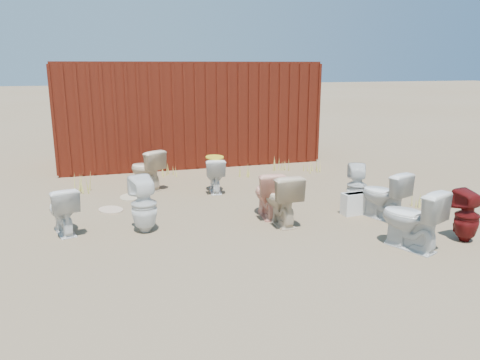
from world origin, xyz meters
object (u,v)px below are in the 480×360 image
object	(u,v)px
toilet_back_beige_left	(146,169)
shipping_container	(187,112)
toilet_back_yellowlid	(215,175)
toilet_back_e	(357,186)
toilet_front_a	(63,210)
toilet_front_maroon	(467,216)
toilet_back_beige_right	(281,199)
toilet_back_a	(144,204)
toilet_front_pink	(268,194)
loose_tank	(357,203)
toilet_front_e	(384,195)
toilet_front_c	(411,219)

from	to	relation	value
toilet_back_beige_left	shipping_container	bearing A→B (deg)	-147.18
toilet_back_yellowlid	toilet_back_e	distance (m)	2.61
toilet_back_yellowlid	toilet_front_a	bearing A→B (deg)	39.48
shipping_container	toilet_front_a	distance (m)	5.53
toilet_front_maroon	toilet_back_beige_right	size ratio (longest dim) A/B	0.91
toilet_front_a	toilet_front_maroon	xyz separation A→B (m)	(5.25, -1.90, 0.01)
toilet_back_beige_left	toilet_front_maroon	bearing A→B (deg)	102.82
toilet_back_a	toilet_front_maroon	bearing A→B (deg)	145.23
toilet_back_beige_right	toilet_back_yellowlid	distance (m)	2.11
toilet_back_beige_right	toilet_front_pink	bearing A→B (deg)	-82.87
toilet_back_yellowlid	toilet_back_e	world-z (taller)	toilet_back_e
toilet_back_beige_left	loose_tank	distance (m)	4.00
toilet_front_a	toilet_front_pink	bearing A→B (deg)	162.88
toilet_front_e	toilet_front_a	bearing A→B (deg)	-29.09
toilet_front_e	toilet_back_beige_left	distance (m)	4.41
shipping_container	toilet_back_a	bearing A→B (deg)	-107.20
toilet_front_c	loose_tank	xyz separation A→B (m)	(0.09, 1.48, -0.23)
toilet_front_pink	toilet_back_beige_right	size ratio (longest dim) A/B	0.94
shipping_container	toilet_front_c	distance (m)	6.92
toilet_front_a	toilet_front_maroon	world-z (taller)	toilet_front_maroon
toilet_front_c	toilet_back_a	size ratio (longest dim) A/B	1.00
shipping_container	toilet_front_e	xyz separation A→B (m)	(2.05, -5.52, -0.82)
toilet_back_yellowlid	toilet_back_a	bearing A→B (deg)	59.58
toilet_front_maroon	toilet_back_yellowlid	distance (m)	4.35
toilet_front_maroon	loose_tank	bearing A→B (deg)	-69.89
toilet_front_c	toilet_back_a	xyz separation A→B (m)	(-3.26, 1.63, -0.00)
toilet_front_a	toilet_front_c	world-z (taller)	toilet_front_c
toilet_back_beige_right	loose_tank	world-z (taller)	toilet_back_beige_right
toilet_front_pink	toilet_front_maroon	xyz separation A→B (m)	(2.20, -1.78, -0.01)
toilet_front_maroon	toilet_front_a	bearing A→B (deg)	-28.00
toilet_front_maroon	shipping_container	bearing A→B (deg)	-76.92
shipping_container	toilet_front_e	distance (m)	5.94
toilet_back_a	toilet_back_beige_right	size ratio (longest dim) A/B	1.04
toilet_front_a	toilet_back_a	xyz separation A→B (m)	(1.11, -0.28, 0.07)
toilet_front_pink	toilet_back_beige_right	bearing A→B (deg)	105.14
toilet_front_pink	toilet_back_a	bearing A→B (deg)	10.12
toilet_front_a	toilet_back_beige_right	world-z (taller)	toilet_back_beige_right
toilet_front_e	toilet_back_a	world-z (taller)	toilet_back_a
toilet_front_pink	toilet_back_e	bearing A→B (deg)	-173.08
toilet_back_beige_left	toilet_front_a	bearing A→B (deg)	25.90
toilet_back_beige_right	toilet_back_beige_left	bearing A→B (deg)	-59.06
toilet_front_pink	toilet_back_yellowlid	world-z (taller)	toilet_front_pink
toilet_back_yellowlid	toilet_front_pink	bearing A→B (deg)	114.15
toilet_front_maroon	toilet_front_e	world-z (taller)	toilet_front_e
toilet_front_pink	toilet_back_beige_right	xyz separation A→B (m)	(0.07, -0.39, 0.02)
toilet_back_beige_right	toilet_back_yellowlid	xyz separation A→B (m)	(-0.52, 2.04, -0.07)
toilet_front_maroon	toilet_front_e	size ratio (longest dim) A/B	0.93
toilet_front_e	toilet_back_e	bearing A→B (deg)	-103.53
shipping_container	toilet_back_beige_right	xyz separation A→B (m)	(0.44, -5.27, -0.81)
toilet_front_e	toilet_back_beige_left	bearing A→B (deg)	-60.66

